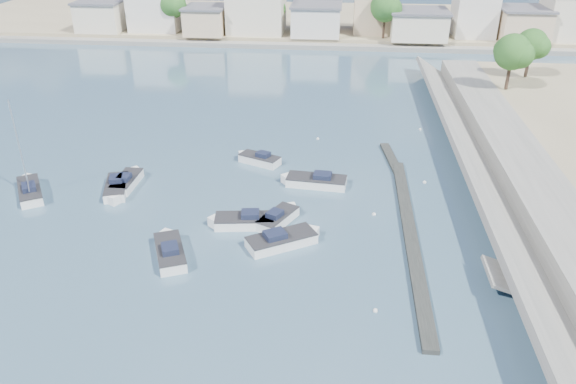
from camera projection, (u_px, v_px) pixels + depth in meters
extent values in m
plane|color=#2A4655|center=(332.00, 107.00, 70.74)|extent=(400.00, 400.00, 0.00)
cube|color=slate|center=(553.00, 214.00, 44.89)|extent=(5.00, 90.00, 1.80)
cube|color=slate|center=(497.00, 211.00, 45.27)|extent=(4.17, 90.00, 2.86)
cube|color=slate|center=(525.00, 283.00, 37.57)|extent=(5.31, 3.50, 1.94)
cube|color=black|center=(410.00, 234.00, 43.59)|extent=(1.00, 26.00, 0.35)
cube|color=black|center=(392.00, 160.00, 55.99)|extent=(2.00, 8.05, 0.30)
cube|color=gray|center=(339.00, 22.00, 116.28)|extent=(160.00, 40.00, 1.40)
cube|color=slate|center=(337.00, 47.00, 97.90)|extent=(160.00, 2.50, 0.80)
cube|color=beige|center=(102.00, 16.00, 104.56)|extent=(8.00, 8.00, 5.00)
cube|color=#595960|center=(100.00, 1.00, 103.32)|extent=(8.48, 8.48, 0.35)
cube|color=silver|center=(157.00, 8.00, 104.87)|extent=(9.00, 9.00, 7.50)
cube|color=#CEB18D|center=(206.00, 21.00, 102.04)|extent=(7.00, 8.00, 4.50)
cube|color=#595960|center=(205.00, 7.00, 100.91)|extent=(7.42, 8.48, 0.35)
cube|color=beige|center=(257.00, 10.00, 102.20)|extent=(10.00, 9.00, 8.00)
cube|color=silver|center=(316.00, 20.00, 101.04)|extent=(8.50, 8.50, 5.00)
cube|color=#595960|center=(317.00, 5.00, 99.80)|extent=(9.01, 9.01, 0.35)
cube|color=#CEB18D|center=(372.00, 11.00, 102.23)|extent=(6.50, 7.50, 7.50)
cube|color=beige|center=(418.00, 25.00, 98.69)|extent=(9.50, 9.00, 4.50)
cube|color=#595960|center=(420.00, 11.00, 97.57)|extent=(10.07, 9.54, 0.35)
cube|color=silver|center=(474.00, 12.00, 99.65)|extent=(7.00, 8.00, 8.00)
cube|color=#CEB18D|center=(522.00, 24.00, 97.88)|extent=(8.00, 9.00, 5.00)
cube|color=#595960|center=(525.00, 8.00, 96.64)|extent=(8.48, 9.54, 0.35)
cube|color=beige|center=(575.00, 17.00, 97.39)|extent=(10.50, 8.50, 7.50)
cylinder|color=#38281E|center=(174.00, 23.00, 102.82)|extent=(0.44, 0.44, 3.38)
sphere|color=#1B4A18|center=(173.00, 4.00, 101.28)|extent=(4.80, 4.80, 4.80)
sphere|color=#1B4A18|center=(177.00, 6.00, 100.78)|extent=(3.60, 3.60, 3.60)
sphere|color=#1B4A18|center=(169.00, 3.00, 101.67)|extent=(3.30, 3.30, 3.30)
cylinder|color=#38281E|center=(274.00, 23.00, 103.99)|extent=(0.44, 0.44, 2.93)
sphere|color=#1B4A18|center=(274.00, 7.00, 102.65)|extent=(4.16, 4.16, 4.16)
sphere|color=#1B4A18|center=(277.00, 9.00, 102.21)|extent=(3.12, 3.12, 3.12)
sphere|color=#1B4A18|center=(270.00, 6.00, 102.99)|extent=(2.86, 2.86, 2.86)
cylinder|color=#38281E|center=(384.00, 28.00, 98.55)|extent=(0.44, 0.44, 3.60)
sphere|color=#1B4A18|center=(385.00, 7.00, 96.90)|extent=(5.12, 5.12, 5.12)
sphere|color=#1B4A18|center=(391.00, 9.00, 96.36)|extent=(3.84, 3.84, 3.84)
sphere|color=#1B4A18|center=(381.00, 5.00, 97.32)|extent=(3.52, 3.52, 3.52)
cylinder|color=#38281E|center=(473.00, 28.00, 99.89)|extent=(0.44, 0.44, 3.15)
sphere|color=#1B4A18|center=(476.00, 9.00, 98.45)|extent=(4.48, 4.48, 4.48)
sphere|color=#1B4A18|center=(481.00, 11.00, 97.98)|extent=(3.36, 3.36, 3.36)
sphere|color=#1B4A18|center=(472.00, 8.00, 98.81)|extent=(3.08, 3.08, 3.08)
cylinder|color=#38281E|center=(568.00, 32.00, 97.70)|extent=(0.44, 0.44, 2.70)
sphere|color=#1B4A18|center=(572.00, 16.00, 96.47)|extent=(3.84, 3.84, 3.84)
sphere|color=#1B4A18|center=(568.00, 15.00, 96.78)|extent=(2.64, 2.64, 2.64)
cylinder|color=#38281E|center=(508.00, 77.00, 70.77)|extent=(0.44, 0.44, 3.15)
sphere|color=#1B4A18|center=(513.00, 52.00, 69.33)|extent=(4.48, 4.48, 4.48)
sphere|color=#1B4A18|center=(520.00, 55.00, 68.86)|extent=(3.36, 3.36, 3.36)
sphere|color=#1B4A18|center=(506.00, 50.00, 69.70)|extent=(3.08, 3.08, 3.08)
cylinder|color=#38281E|center=(527.00, 66.00, 75.77)|extent=(0.44, 0.44, 2.93)
sphere|color=#1B4A18|center=(532.00, 44.00, 74.43)|extent=(4.16, 4.16, 4.16)
sphere|color=#1B4A18|center=(539.00, 47.00, 73.99)|extent=(3.12, 3.12, 3.12)
sphere|color=#1B4A18|center=(526.00, 43.00, 74.77)|extent=(2.86, 2.86, 2.86)
cube|color=white|center=(170.00, 254.00, 40.89)|extent=(3.57, 5.13, 1.00)
cube|color=white|center=(167.00, 239.00, 42.62)|extent=(1.72, 1.72, 1.00)
cube|color=#262628|center=(169.00, 248.00, 40.65)|extent=(3.60, 5.14, 0.08)
cube|color=#191F34|center=(170.00, 249.00, 40.14)|extent=(1.62, 1.77, 0.48)
cube|color=white|center=(278.00, 220.00, 45.20)|extent=(3.29, 4.37, 1.00)
cube|color=white|center=(289.00, 211.00, 46.50)|extent=(1.47, 1.47, 1.00)
cube|color=#262628|center=(278.00, 214.00, 44.97)|extent=(3.32, 4.38, 0.08)
cube|color=#191F34|center=(275.00, 214.00, 44.56)|extent=(1.46, 1.55, 0.48)
cube|color=white|center=(316.00, 182.00, 51.20)|extent=(5.56, 2.56, 1.00)
cube|color=white|center=(292.00, 180.00, 51.60)|extent=(2.04, 2.04, 1.00)
cube|color=#262628|center=(317.00, 177.00, 50.96)|extent=(5.57, 2.60, 0.08)
cube|color=#191F34|center=(323.00, 176.00, 50.76)|extent=(1.73, 1.42, 0.48)
cube|color=white|center=(245.00, 222.00, 44.86)|extent=(4.91, 2.51, 1.00)
cube|color=white|center=(220.00, 223.00, 44.81)|extent=(1.91, 1.91, 1.00)
cube|color=#262628|center=(244.00, 217.00, 44.63)|extent=(4.92, 2.55, 0.08)
cube|color=#191F34|center=(250.00, 214.00, 44.53)|extent=(1.55, 1.36, 0.48)
cube|color=white|center=(127.00, 183.00, 51.13)|extent=(1.77, 4.34, 1.00)
cube|color=white|center=(134.00, 174.00, 52.76)|extent=(1.71, 1.71, 1.00)
cube|color=#262628|center=(126.00, 178.00, 50.90)|extent=(1.81, 4.34, 0.08)
cube|color=#191F34|center=(124.00, 178.00, 50.41)|extent=(1.08, 1.31, 0.48)
cube|color=white|center=(260.00, 161.00, 55.48)|extent=(4.36, 3.13, 1.00)
cube|color=white|center=(245.00, 157.00, 56.24)|extent=(1.48, 1.48, 1.00)
cube|color=#262628|center=(260.00, 156.00, 55.25)|extent=(4.37, 3.16, 0.08)
cube|color=#191F34|center=(263.00, 154.00, 54.96)|extent=(1.52, 1.41, 0.48)
cube|color=white|center=(117.00, 188.00, 50.13)|extent=(2.98, 5.01, 1.00)
cube|color=white|center=(114.00, 199.00, 48.36)|extent=(1.71, 1.71, 1.00)
cube|color=#262628|center=(116.00, 183.00, 49.90)|extent=(3.01, 5.02, 0.08)
cube|color=#191F34|center=(116.00, 179.00, 50.20)|extent=(1.44, 1.66, 0.48)
cube|color=white|center=(281.00, 242.00, 42.33)|extent=(5.51, 4.42, 1.00)
cube|color=white|center=(308.00, 235.00, 43.17)|extent=(1.75, 1.75, 1.00)
cube|color=#262628|center=(281.00, 236.00, 42.10)|extent=(5.53, 4.45, 0.08)
cube|color=#191F34|center=(275.00, 235.00, 41.79)|extent=(1.99, 1.89, 0.48)
cube|color=white|center=(30.00, 192.00, 49.50)|extent=(4.32, 5.47, 1.00)
cube|color=white|center=(28.00, 181.00, 51.37)|extent=(1.51, 1.51, 1.00)
cube|color=#262628|center=(29.00, 187.00, 49.27)|extent=(4.35, 5.49, 0.08)
cube|color=#191F34|center=(29.00, 187.00, 48.73)|extent=(1.78, 1.94, 0.48)
cylinder|color=silver|center=(19.00, 145.00, 47.42)|extent=(0.12, 0.12, 8.00)
cylinder|color=silver|center=(28.00, 185.00, 47.99)|extent=(1.33, 2.08, 0.08)
sphere|color=white|center=(375.00, 311.00, 35.60)|extent=(0.33, 0.33, 0.33)
sphere|color=white|center=(374.00, 214.00, 46.50)|extent=(0.33, 0.33, 0.33)
sphere|color=white|center=(425.00, 182.00, 51.76)|extent=(0.33, 0.33, 0.33)
sphere|color=white|center=(318.00, 139.00, 61.17)|extent=(0.33, 0.33, 0.33)
sphere|color=white|center=(420.00, 130.00, 63.64)|extent=(0.33, 0.33, 0.33)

